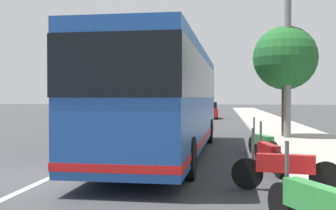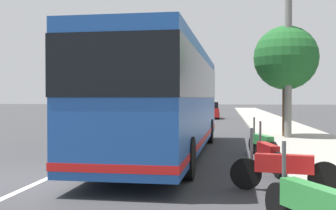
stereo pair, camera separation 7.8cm
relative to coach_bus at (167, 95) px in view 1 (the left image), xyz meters
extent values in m
plane|color=#38383A|center=(-4.26, 2.22, -2.00)|extent=(220.00, 220.00, 0.00)
cube|color=#9E998E|center=(5.74, -5.13, -1.93)|extent=(110.00, 3.60, 0.14)
cube|color=silver|center=(5.74, 2.22, -1.99)|extent=(110.00, 0.16, 0.01)
cube|color=#1E4C9E|center=(0.00, 0.00, -0.11)|extent=(12.45, 2.75, 3.07)
cube|color=black|center=(0.00, 0.00, 0.51)|extent=(12.49, 2.79, 1.20)
cube|color=red|center=(0.00, 0.00, -1.40)|extent=(12.48, 2.78, 0.16)
cylinder|color=black|center=(3.99, 1.06, -1.50)|extent=(1.01, 0.32, 1.00)
cylinder|color=black|center=(3.94, -1.23, -1.50)|extent=(1.01, 0.32, 1.00)
cylinder|color=black|center=(-3.94, 1.23, -1.50)|extent=(1.01, 0.32, 1.00)
cylinder|color=black|center=(-3.99, -1.06, -1.50)|extent=(1.01, 0.32, 1.00)
cylinder|color=black|center=(-7.27, -2.73, -1.68)|extent=(0.61, 0.36, 0.64)
cube|color=#338C3F|center=(-7.98, -3.08, -1.43)|extent=(1.17, 0.75, 0.39)
cylinder|color=#4C4C51|center=(-7.38, -2.78, -1.08)|extent=(0.06, 0.06, 0.70)
cylinder|color=black|center=(-4.83, -2.35, -1.67)|extent=(0.21, 0.66, 0.65)
cylinder|color=black|center=(-5.13, -3.85, -1.67)|extent=(0.21, 0.66, 0.65)
cube|color=red|center=(-4.98, -3.10, -1.42)|extent=(0.46, 1.17, 0.36)
cylinder|color=#4C4C51|center=(-4.85, -2.46, -1.07)|extent=(0.06, 0.06, 0.70)
cylinder|color=black|center=(-1.88, -2.84, -1.69)|extent=(0.63, 0.20, 0.62)
cylinder|color=black|center=(-3.48, -3.16, -1.69)|extent=(0.63, 0.20, 0.62)
cube|color=red|center=(-2.68, -3.00, -1.44)|extent=(1.24, 0.47, 0.32)
cylinder|color=#4C4C51|center=(-2.00, -2.86, -1.09)|extent=(0.06, 0.06, 0.70)
cylinder|color=black|center=(0.83, -2.83, -1.71)|extent=(0.58, 0.26, 0.58)
cylinder|color=black|center=(-0.74, -3.34, -1.71)|extent=(0.58, 0.26, 0.58)
cube|color=#338C3F|center=(0.05, -3.09, -1.46)|extent=(1.26, 0.61, 0.32)
cylinder|color=#4C4C51|center=(0.72, -2.87, -1.11)|extent=(0.06, 0.06, 0.70)
cube|color=red|center=(24.61, -0.31, -1.43)|extent=(4.04, 1.99, 0.77)
cube|color=black|center=(24.49, -0.32, -0.77)|extent=(2.03, 1.78, 0.56)
cylinder|color=black|center=(25.90, 0.58, -1.68)|extent=(0.65, 0.24, 0.64)
cylinder|color=black|center=(25.95, -1.13, -1.68)|extent=(0.65, 0.24, 0.64)
cylinder|color=black|center=(23.27, 0.51, -1.68)|extent=(0.65, 0.24, 0.64)
cylinder|color=black|center=(23.32, -1.21, -1.68)|extent=(0.65, 0.24, 0.64)
cube|color=gold|center=(24.81, 4.40, -1.45)|extent=(4.33, 2.10, 0.73)
cube|color=black|center=(24.81, 4.40, -0.79)|extent=(2.26, 1.84, 0.58)
cylinder|color=black|center=(23.46, 3.47, -1.68)|extent=(0.65, 0.26, 0.64)
cylinder|color=black|center=(23.37, 5.17, -1.68)|extent=(0.65, 0.26, 0.64)
cylinder|color=black|center=(26.25, 3.62, -1.68)|extent=(0.65, 0.26, 0.64)
cylinder|color=black|center=(26.16, 5.33, -1.68)|extent=(0.65, 0.26, 0.64)
cylinder|color=brown|center=(6.03, -4.62, -0.57)|extent=(0.30, 0.30, 2.85)
sphere|color=#1E5B26|center=(6.03, -4.62, 1.72)|extent=(2.91, 2.91, 2.91)
cylinder|color=slate|center=(5.45, -4.64, 2.49)|extent=(0.31, 0.31, 8.97)
camera|label=1|loc=(-13.60, -1.88, -0.10)|focal=44.70mm
camera|label=2|loc=(-13.59, -1.96, -0.10)|focal=44.70mm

